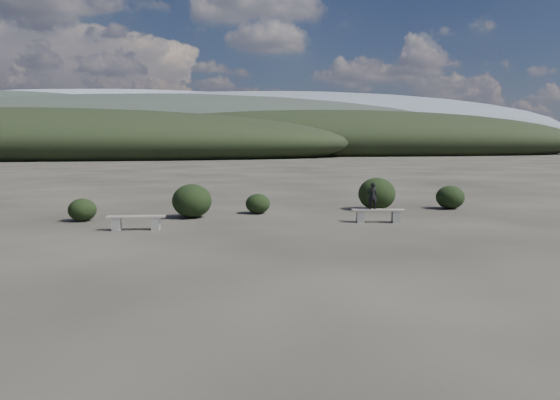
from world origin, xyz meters
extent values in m
plane|color=#292520|center=(0.00, 0.00, 0.00)|extent=(1200.00, 1200.00, 0.00)
cube|color=gray|center=(-4.84, 5.96, 0.20)|extent=(0.28, 0.37, 0.39)
cube|color=gray|center=(-3.66, 5.84, 0.20)|extent=(0.28, 0.37, 0.39)
cube|color=gray|center=(-4.25, 5.90, 0.42)|extent=(1.81, 0.55, 0.05)
cube|color=gray|center=(3.11, 6.17, 0.20)|extent=(0.32, 0.39, 0.40)
cube|color=gray|center=(4.27, 5.90, 0.20)|extent=(0.32, 0.39, 0.40)
cube|color=gray|center=(3.69, 6.04, 0.42)|extent=(1.82, 0.77, 0.05)
imported|color=black|center=(3.49, 6.08, 0.90)|extent=(0.37, 0.27, 0.91)
ellipsoid|color=black|center=(-6.20, 8.25, 0.39)|extent=(0.96, 0.96, 0.78)
ellipsoid|color=black|center=(-2.46, 8.44, 0.61)|extent=(1.42, 1.42, 1.21)
ellipsoid|color=black|center=(0.04, 9.15, 0.38)|extent=(0.94, 0.94, 0.75)
ellipsoid|color=black|center=(4.90, 9.36, 0.65)|extent=(1.48, 1.48, 1.30)
ellipsoid|color=black|center=(7.97, 9.12, 0.48)|extent=(1.14, 1.14, 0.95)
ellipsoid|color=black|center=(-25.00, 90.00, 2.70)|extent=(110.00, 40.00, 12.00)
ellipsoid|color=black|center=(35.00, 110.00, 3.15)|extent=(120.00, 44.00, 14.00)
ellipsoid|color=#2B342B|center=(0.00, 160.00, 5.40)|extent=(190.00, 64.00, 24.00)
ellipsoid|color=slate|center=(70.00, 300.00, 9.90)|extent=(340.00, 110.00, 44.00)
ellipsoid|color=#8C929E|center=(-30.00, 400.00, 12.60)|extent=(460.00, 140.00, 56.00)
camera|label=1|loc=(-3.03, -11.29, 2.67)|focal=35.00mm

